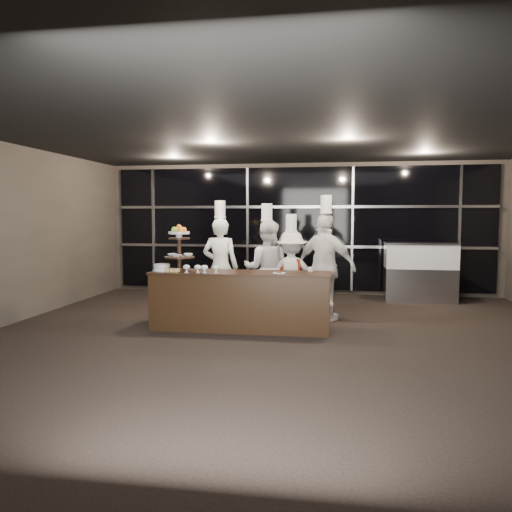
% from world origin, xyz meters
% --- Properties ---
extents(room, '(10.00, 10.00, 10.00)m').
position_xyz_m(room, '(0.00, 0.00, 1.50)').
color(room, black).
rests_on(room, ground).
extents(window_wall, '(8.60, 0.10, 2.80)m').
position_xyz_m(window_wall, '(0.00, 4.94, 1.50)').
color(window_wall, black).
rests_on(window_wall, ground).
extents(buffet_counter, '(2.84, 0.74, 0.92)m').
position_xyz_m(buffet_counter, '(-0.65, 1.14, 0.47)').
color(buffet_counter, black).
rests_on(buffet_counter, ground).
extents(display_stand, '(0.48, 0.48, 0.74)m').
position_xyz_m(display_stand, '(-1.65, 1.14, 1.34)').
color(display_stand, black).
rests_on(display_stand, buffet_counter).
extents(compotes, '(0.58, 0.11, 0.12)m').
position_xyz_m(compotes, '(-1.22, 0.92, 1.00)').
color(compotes, silver).
rests_on(compotes, buffet_counter).
extents(layer_cake, '(0.30, 0.30, 0.11)m').
position_xyz_m(layer_cake, '(-1.93, 1.09, 0.97)').
color(layer_cake, white).
rests_on(layer_cake, buffet_counter).
extents(pastry_squares, '(0.20, 0.13, 0.05)m').
position_xyz_m(pastry_squares, '(-1.70, 0.98, 0.95)').
color(pastry_squares, '#DEBE6C').
rests_on(pastry_squares, buffet_counter).
extents(small_plate, '(0.20, 0.20, 0.05)m').
position_xyz_m(small_plate, '(-0.02, 1.04, 0.94)').
color(small_plate, white).
rests_on(small_plate, buffet_counter).
extents(chef_cup, '(0.08, 0.08, 0.07)m').
position_xyz_m(chef_cup, '(0.44, 1.39, 0.96)').
color(chef_cup, white).
rests_on(chef_cup, buffet_counter).
extents(display_case, '(1.46, 0.64, 1.24)m').
position_xyz_m(display_case, '(2.59, 4.30, 0.69)').
color(display_case, '#A5A5AA').
rests_on(display_case, ground).
extents(chef_a, '(0.66, 0.45, 2.07)m').
position_xyz_m(chef_a, '(-1.20, 2.11, 0.91)').
color(chef_a, white).
rests_on(chef_a, ground).
extents(chef_b, '(0.85, 0.67, 2.02)m').
position_xyz_m(chef_b, '(-0.37, 2.18, 0.87)').
color(chef_b, silver).
rests_on(chef_b, ground).
extents(chef_c, '(1.05, 0.69, 1.83)m').
position_xyz_m(chef_c, '(0.06, 2.20, 0.78)').
color(chef_c, silver).
rests_on(chef_c, ground).
extents(chef_d, '(1.17, 0.85, 2.15)m').
position_xyz_m(chef_d, '(0.66, 2.02, 0.94)').
color(chef_d, white).
rests_on(chef_d, ground).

